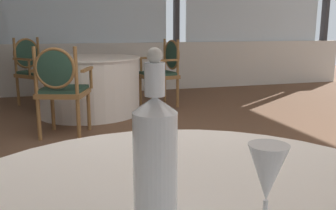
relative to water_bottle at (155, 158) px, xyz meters
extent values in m
plane|color=brown|center=(0.34, 1.53, -0.88)|extent=(14.99, 14.99, 0.00)
cube|color=silver|center=(0.34, 5.86, -0.45)|extent=(10.07, 0.12, 0.85)
cylinder|color=white|center=(0.00, 0.00, -0.02)|extent=(0.08, 0.08, 0.22)
cone|color=white|center=(0.00, 0.00, 0.10)|extent=(0.08, 0.08, 0.03)
cylinder|color=white|center=(0.00, 0.00, 0.15)|extent=(0.04, 0.04, 0.06)
sphere|color=silver|center=(0.00, 0.00, 0.19)|extent=(0.03, 0.03, 0.03)
cone|color=white|center=(0.16, -0.12, 0.00)|extent=(0.07, 0.07, 0.10)
cylinder|color=white|center=(0.21, 4.25, -0.15)|extent=(1.35, 1.35, 0.02)
cylinder|color=white|center=(0.21, 4.25, -0.52)|extent=(1.31, 1.31, 0.72)
cube|color=olive|center=(-0.45, 5.02, -0.44)|extent=(0.65, 0.65, 0.05)
cube|color=#284738|center=(-0.45, 5.02, -0.39)|extent=(0.60, 0.60, 0.04)
cylinder|color=olive|center=(-0.17, 5.00, -0.67)|extent=(0.04, 0.04, 0.41)
cylinder|color=olive|center=(-0.48, 4.74, -0.67)|extent=(0.04, 0.04, 0.41)
cylinder|color=olive|center=(-0.43, 5.30, -0.67)|extent=(0.04, 0.04, 0.41)
cylinder|color=olive|center=(-0.74, 5.04, -0.67)|extent=(0.04, 0.04, 0.41)
cylinder|color=olive|center=(-0.43, 5.30, -0.16)|extent=(0.04, 0.04, 0.51)
cylinder|color=olive|center=(-0.74, 5.04, -0.16)|extent=(0.04, 0.04, 0.51)
ellipsoid|color=#284738|center=(-0.60, 5.18, -0.13)|extent=(0.33, 0.29, 0.42)
torus|color=olive|center=(-0.60, 5.18, -0.13)|extent=(0.35, 0.31, 0.44)
cube|color=olive|center=(-0.25, 5.17, -0.19)|extent=(0.27, 0.30, 0.03)
cylinder|color=olive|center=(-0.16, 5.06, -0.30)|extent=(0.03, 0.03, 0.22)
cube|color=olive|center=(-0.63, 4.84, -0.19)|extent=(0.27, 0.30, 0.03)
cylinder|color=olive|center=(-0.54, 4.73, -0.30)|extent=(0.03, 0.03, 0.22)
cube|color=olive|center=(-0.12, 3.30, -0.43)|extent=(0.59, 0.59, 0.05)
cube|color=#284738|center=(-0.12, 3.30, -0.39)|extent=(0.54, 0.54, 0.04)
cylinder|color=olive|center=(-0.25, 3.55, -0.66)|extent=(0.04, 0.04, 0.42)
cylinder|color=olive|center=(0.13, 3.42, -0.66)|extent=(0.04, 0.04, 0.42)
cylinder|color=olive|center=(-0.38, 3.17, -0.66)|extent=(0.04, 0.04, 0.42)
cylinder|color=olive|center=(0.00, 3.04, -0.66)|extent=(0.04, 0.04, 0.42)
cylinder|color=olive|center=(-0.38, 3.17, -0.17)|extent=(0.04, 0.04, 0.46)
cylinder|color=olive|center=(0.00, 3.04, -0.17)|extent=(0.04, 0.04, 0.46)
ellipsoid|color=#284738|center=(-0.19, 3.09, -0.15)|extent=(0.39, 0.18, 0.39)
torus|color=olive|center=(-0.19, 3.09, -0.15)|extent=(0.39, 0.16, 0.40)
cube|color=olive|center=(-0.35, 3.40, -0.18)|extent=(0.15, 0.36, 0.03)
cylinder|color=olive|center=(-0.31, 3.53, -0.29)|extent=(0.03, 0.03, 0.22)
cube|color=olive|center=(0.12, 3.23, -0.18)|extent=(0.15, 0.36, 0.03)
cylinder|color=olive|center=(0.17, 3.37, -0.29)|extent=(0.03, 0.03, 0.22)
cube|color=olive|center=(1.20, 4.45, -0.44)|extent=(0.54, 0.54, 0.05)
cube|color=#284738|center=(1.20, 4.45, -0.40)|extent=(0.50, 0.50, 0.04)
cylinder|color=olive|center=(1.04, 4.21, -0.67)|extent=(0.04, 0.04, 0.41)
cylinder|color=olive|center=(0.97, 4.61, -0.67)|extent=(0.04, 0.04, 0.41)
cylinder|color=olive|center=(1.44, 4.29, -0.67)|extent=(0.04, 0.04, 0.41)
cylinder|color=olive|center=(1.36, 4.68, -0.67)|extent=(0.04, 0.04, 0.41)
cylinder|color=olive|center=(1.44, 4.29, -0.17)|extent=(0.04, 0.04, 0.49)
cylinder|color=olive|center=(1.36, 4.68, -0.17)|extent=(0.04, 0.04, 0.49)
ellipsoid|color=#284738|center=(1.41, 4.49, -0.15)|extent=(0.12, 0.39, 0.41)
torus|color=olive|center=(1.41, 4.49, -0.15)|extent=(0.11, 0.42, 0.43)
cube|color=olive|center=(1.23, 4.20, -0.20)|extent=(0.37, 0.11, 0.03)
cylinder|color=olive|center=(1.09, 4.17, -0.31)|extent=(0.03, 0.03, 0.22)
cube|color=olive|center=(1.14, 4.69, -0.20)|extent=(0.37, 0.11, 0.03)
cylinder|color=olive|center=(1.00, 4.66, -0.31)|extent=(0.03, 0.03, 0.22)
camera|label=1|loc=(-0.16, -0.63, 0.24)|focal=39.72mm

